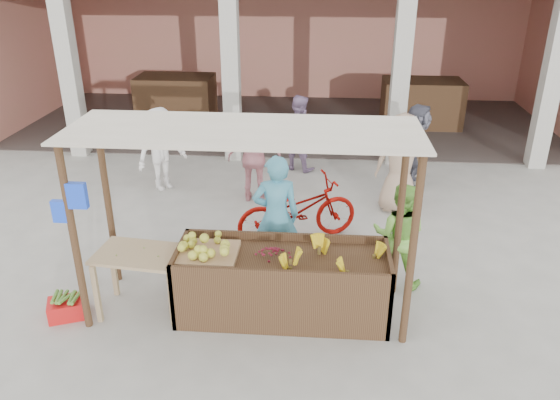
# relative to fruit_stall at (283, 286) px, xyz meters

# --- Properties ---
(ground) EXTENTS (60.00, 60.00, 0.00)m
(ground) POSITION_rel_fruit_stall_xyz_m (-0.50, 0.00, -0.40)
(ground) COLOR gray
(ground) RESTS_ON ground
(market_building) EXTENTS (14.40, 6.40, 4.20)m
(market_building) POSITION_rel_fruit_stall_xyz_m (-0.45, 8.93, 2.30)
(market_building) COLOR tan
(market_building) RESTS_ON ground
(fruit_stall) EXTENTS (2.60, 0.95, 0.80)m
(fruit_stall) POSITION_rel_fruit_stall_xyz_m (0.00, 0.00, 0.00)
(fruit_stall) COLOR #4D351E
(fruit_stall) RESTS_ON ground
(stall_awning) EXTENTS (4.09, 1.35, 2.39)m
(stall_awning) POSITION_rel_fruit_stall_xyz_m (-0.51, 0.06, 1.58)
(stall_awning) COLOR #4D351E
(stall_awning) RESTS_ON ground
(banana_heap) EXTENTS (1.14, 0.62, 0.21)m
(banana_heap) POSITION_rel_fruit_stall_xyz_m (0.58, -0.05, 0.50)
(banana_heap) COLOR gold
(banana_heap) RESTS_ON fruit_stall
(melon_tray) EXTENTS (0.74, 0.64, 0.20)m
(melon_tray) POSITION_rel_fruit_stall_xyz_m (-0.92, -0.02, 0.49)
(melon_tray) COLOR #AA8158
(melon_tray) RESTS_ON fruit_stall
(berry_heap) EXTENTS (0.48, 0.39, 0.15)m
(berry_heap) POSITION_rel_fruit_stall_xyz_m (-0.13, 0.00, 0.48)
(berry_heap) COLOR maroon
(berry_heap) RESTS_ON fruit_stall
(side_table) EXTENTS (1.10, 0.80, 0.83)m
(side_table) POSITION_rel_fruit_stall_xyz_m (-1.78, -0.06, 0.29)
(side_table) COLOR tan
(side_table) RESTS_ON ground
(papaya_pile) EXTENTS (0.65, 0.37, 0.19)m
(papaya_pile) POSITION_rel_fruit_stall_xyz_m (-1.78, -0.06, 0.52)
(papaya_pile) COLOR #4B8B2D
(papaya_pile) RESTS_ON side_table
(red_crate) EXTENTS (0.54, 0.47, 0.23)m
(red_crate) POSITION_rel_fruit_stall_xyz_m (-2.68, -0.29, -0.28)
(red_crate) COLOR red
(red_crate) RESTS_ON ground
(plantain_bundle) EXTENTS (0.37, 0.26, 0.07)m
(plantain_bundle) POSITION_rel_fruit_stall_xyz_m (-2.68, -0.29, -0.13)
(plantain_bundle) COLOR #51822F
(plantain_bundle) RESTS_ON red_crate
(produce_sacks) EXTENTS (0.73, 0.45, 0.55)m
(produce_sacks) POSITION_rel_fruit_stall_xyz_m (2.27, 5.26, -0.12)
(produce_sacks) COLOR maroon
(produce_sacks) RESTS_ON ground
(vendor_blue) EXTENTS (0.78, 0.63, 1.89)m
(vendor_blue) POSITION_rel_fruit_stall_xyz_m (-0.16, 0.96, 0.54)
(vendor_blue) COLOR #4AA0BF
(vendor_blue) RESTS_ON ground
(vendor_green) EXTENTS (0.83, 0.60, 1.56)m
(vendor_green) POSITION_rel_fruit_stall_xyz_m (1.50, 0.83, 0.38)
(vendor_green) COLOR #72B941
(vendor_green) RESTS_ON ground
(motorcycle) EXTENTS (1.40, 2.15, 1.06)m
(motorcycle) POSITION_rel_fruit_stall_xyz_m (0.09, 1.97, 0.13)
(motorcycle) COLOR #900A04
(motorcycle) RESTS_ON ground
(shopper_a) EXTENTS (1.16, 1.19, 1.72)m
(shopper_a) POSITION_rel_fruit_stall_xyz_m (-2.57, 3.82, 0.46)
(shopper_a) COLOR white
(shopper_a) RESTS_ON ground
(shopper_b) EXTENTS (1.07, 0.63, 1.75)m
(shopper_b) POSITION_rel_fruit_stall_xyz_m (-0.76, 3.44, 0.48)
(shopper_b) COLOR pink
(shopper_b) RESTS_ON ground
(shopper_c) EXTENTS (0.99, 0.69, 1.94)m
(shopper_c) POSITION_rel_fruit_stall_xyz_m (1.80, 3.21, 0.57)
(shopper_c) COLOR tan
(shopper_c) RESTS_ON ground
(shopper_d) EXTENTS (0.67, 1.59, 1.71)m
(shopper_d) POSITION_rel_fruit_stall_xyz_m (2.25, 4.39, 0.45)
(shopper_d) COLOR #484956
(shopper_d) RESTS_ON ground
(shopper_f) EXTENTS (0.97, 0.81, 1.72)m
(shopper_f) POSITION_rel_fruit_stall_xyz_m (-0.05, 5.10, 0.46)
(shopper_f) COLOR gray
(shopper_f) RESTS_ON ground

